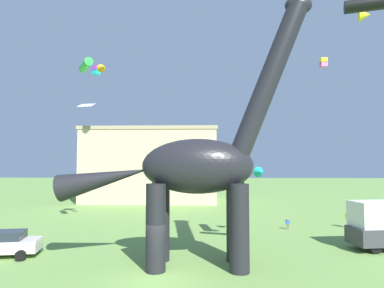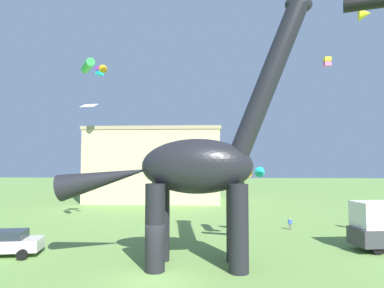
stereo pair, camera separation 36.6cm
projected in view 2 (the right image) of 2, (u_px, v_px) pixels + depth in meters
name	position (u px, v px, depth m)	size (l,w,h in m)	color
ground_plane	(156.00, 278.00, 16.60)	(240.00, 240.00, 0.00)	#6B9347
dinosaur_sculpture	(196.00, 166.00, 18.94)	(14.75, 3.12, 15.41)	black
parked_sedan_left	(6.00, 243.00, 20.76)	(4.46, 2.53, 1.55)	silver
person_vendor_side	(290.00, 223.00, 28.92)	(0.37, 0.16, 0.99)	#6B6056
person_photographer	(352.00, 217.00, 29.49)	(0.61, 0.27, 1.63)	#6B6056
kite_mid_center	(89.00, 105.00, 31.64)	(1.59, 1.23, 0.45)	white
kite_drifting	(100.00, 71.00, 41.31)	(0.99, 0.99, 1.05)	purple
kite_mid_left	(246.00, 172.00, 25.18)	(2.55, 2.82, 0.80)	orange
kite_high_right	(327.00, 62.00, 38.82)	(0.73, 0.73, 1.03)	yellow
kite_apex	(368.00, 5.00, 15.42)	(2.20, 2.07, 0.62)	black
kite_high_left	(91.00, 66.00, 27.12)	(2.48, 2.39, 0.70)	green
background_building_block	(156.00, 165.00, 52.09)	(19.98, 11.55, 11.08)	#CCB78E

